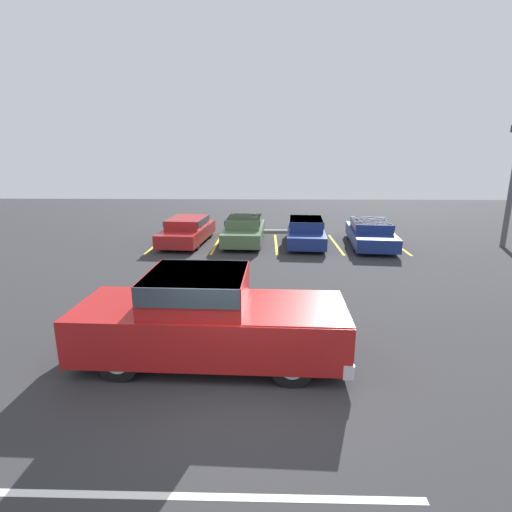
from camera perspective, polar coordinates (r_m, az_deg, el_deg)
name	(u,v)px	position (r m, az deg, el deg)	size (l,w,h in m)	color
ground_plane	(238,383)	(7.98, -2.52, -17.67)	(60.00, 60.00, 0.00)	#2D2D30
stall_stripe_a	(158,243)	(19.71, -13.86, 1.79)	(0.12, 4.27, 0.01)	yellow
stall_stripe_b	(217,243)	(19.16, -5.64, 1.79)	(0.12, 4.27, 0.01)	yellow
stall_stripe_c	(276,244)	(19.02, 2.88, 1.75)	(0.12, 4.27, 0.01)	yellow
stall_stripe_d	(336,244)	(19.31, 11.33, 1.67)	(0.12, 4.27, 0.01)	yellow
stall_stripe_e	(396,244)	(20.00, 19.37, 1.56)	(0.12, 4.27, 0.01)	yellow
aisle_stripe_foreground	(177,496)	(6.04, -11.20, -30.60)	(0.12, 6.36, 0.01)	white
pickup_truck	(212,318)	(8.39, -6.33, -8.77)	(5.59, 2.25, 1.91)	#A51919
parked_sedan_a	(187,230)	(19.38, -9.78, 3.74)	(2.17, 4.58, 1.21)	maroon
parked_sedan_b	(244,229)	(19.16, -1.69, 3.86)	(1.94, 4.43, 1.24)	#4C6B47
parked_sedan_c	(306,231)	(19.02, 7.11, 3.62)	(1.99, 4.43, 1.21)	navy
parked_sedan_d	(371,232)	(19.31, 16.05, 3.27)	(2.24, 4.75, 1.17)	navy
wheel_stop_curb	(282,231)	(21.71, 3.68, 3.55)	(1.99, 0.20, 0.14)	#B7B2A8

